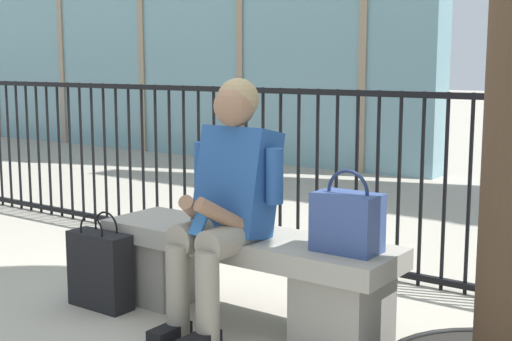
{
  "coord_description": "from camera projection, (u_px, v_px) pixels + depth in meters",
  "views": [
    {
      "loc": [
        2.05,
        -2.73,
        1.28
      ],
      "look_at": [
        0.0,
        0.1,
        0.75
      ],
      "focal_mm": 49.65,
      "sensor_mm": 36.0,
      "label": 1
    }
  ],
  "objects": [
    {
      "name": "seated_person_with_phone",
      "position": [
        226.0,
        197.0,
        3.37
      ],
      "size": [
        0.52,
        0.66,
        1.21
      ],
      "color": "gray",
      "rests_on": "ground"
    },
    {
      "name": "handbag_on_bench",
      "position": [
        347.0,
        221.0,
        3.14
      ],
      "size": [
        0.29,
        0.18,
        0.37
      ],
      "color": "#33477F",
      "rests_on": "stone_bench"
    },
    {
      "name": "ground_plane",
      "position": [
        244.0,
        320.0,
        3.57
      ],
      "size": [
        60.0,
        60.0,
        0.0
      ],
      "primitive_type": "plane",
      "color": "#A8A091"
    },
    {
      "name": "shopping_bag",
      "position": [
        100.0,
        269.0,
        3.73
      ],
      "size": [
        0.36,
        0.14,
        0.51
      ],
      "color": "black",
      "rests_on": "ground"
    },
    {
      "name": "plaza_railing",
      "position": [
        346.0,
        181.0,
        4.31
      ],
      "size": [
        7.37,
        0.04,
        1.13
      ],
      "color": "black",
      "rests_on": "ground"
    },
    {
      "name": "stone_bench",
      "position": [
        244.0,
        268.0,
        3.53
      ],
      "size": [
        1.6,
        0.44,
        0.45
      ],
      "color": "gray",
      "rests_on": "ground"
    }
  ]
}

